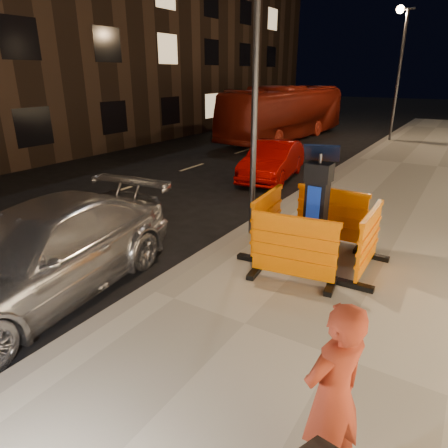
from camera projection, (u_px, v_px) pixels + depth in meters
The scene contains 14 objects.
ground_plane at pixel (149, 297), 6.40m from camera, with size 120.00×120.00×0.00m, color black.
sidewalk at pixel (333, 360), 4.90m from camera, with size 6.00×60.00×0.15m, color gray.
kerb at pixel (149, 293), 6.38m from camera, with size 0.30×60.00×0.15m, color slate.
parking_kiosk at pixel (316, 208), 7.01m from camera, with size 0.64×0.64×2.01m, color black.
barrier_front at pixel (294, 250), 6.42m from camera, with size 1.44×0.59×1.12m, color orange.
barrier_back at pixel (331, 216), 7.93m from camera, with size 1.44×0.59×1.12m, color orange.
barrier_kerbside at pixel (267, 221), 7.64m from camera, with size 1.44×0.59×1.12m, color orange.
barrier_bldgside at pixel (368, 242), 6.70m from camera, with size 1.44×0.59×1.12m, color orange.
car_silver at pixel (47, 295), 6.47m from camera, with size 2.04×5.02×1.46m, color silver.
car_red at pixel (272, 179), 13.57m from camera, with size 1.32×3.80×1.25m, color #A70501.
bus_doubledecker at pixel (284, 138), 21.94m from camera, with size 2.31×9.87×2.75m, color maroon.
man at pixel (333, 396), 3.15m from camera, with size 0.61×0.40×1.67m, color maroon.
street_lamp_mid at pixel (255, 86), 7.54m from camera, with size 0.12×0.12×6.00m, color #3F3F44.
street_lamp_far at pixel (398, 78), 19.45m from camera, with size 0.12×0.12×6.00m, color #3F3F44.
Camera 1 is at (3.97, -4.09, 3.37)m, focal length 32.00 mm.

